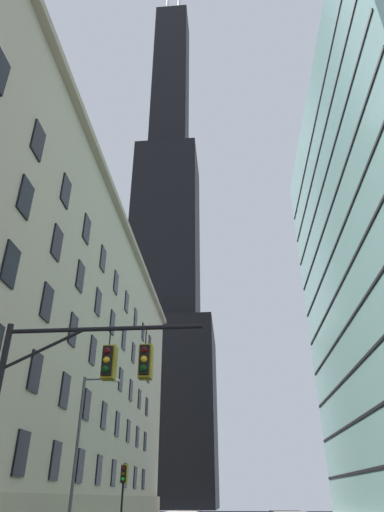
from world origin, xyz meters
The scene contains 5 objects.
station_building centered at (-18.06, 26.84, 14.47)m, with size 14.79×65.68×28.99m.
dark_skyscraper centered at (-16.73, 97.31, 56.64)m, with size 26.14×26.14×194.81m.
traffic_signal_mast centered at (-4.65, 2.20, 4.91)m, with size 6.48×0.63×6.81m.
traffic_light_far_left centered at (-6.70, 18.45, 3.05)m, with size 0.40×0.63×3.63m.
street_lamppost centered at (-8.61, 15.68, 5.06)m, with size 2.31×0.32×8.35m.
Camera 1 is at (-0.05, -11.13, 1.94)m, focal length 31.12 mm.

